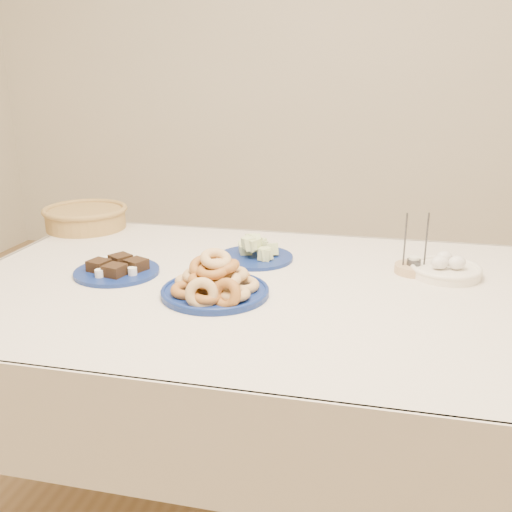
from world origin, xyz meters
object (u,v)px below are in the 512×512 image
object	(u,v)px
donut_platter	(215,283)
melon_plate	(255,252)
candle_holder	(413,267)
egg_bowl	(446,269)
wicker_basket	(86,217)
dining_table	(260,320)
brownie_plate	(117,269)

from	to	relation	value
donut_platter	melon_plate	xyz separation A→B (m)	(0.03, 0.33, -0.01)
donut_platter	candle_holder	size ratio (longest dim) A/B	1.73
egg_bowl	candle_holder	bearing A→B (deg)	175.44
wicker_basket	candle_holder	xyz separation A→B (m)	(1.19, -0.24, -0.03)
melon_plate	wicker_basket	world-z (taller)	same
dining_table	melon_plate	size ratio (longest dim) A/B	6.34
donut_platter	brownie_plate	size ratio (longest dim) A/B	1.02
dining_table	egg_bowl	xyz separation A→B (m)	(0.51, 0.19, 0.13)
dining_table	wicker_basket	size ratio (longest dim) A/B	4.74
melon_plate	wicker_basket	xyz separation A→B (m)	(-0.71, 0.22, 0.02)
melon_plate	candle_holder	distance (m)	0.48
melon_plate	dining_table	bearing A→B (deg)	-73.75
donut_platter	egg_bowl	size ratio (longest dim) A/B	1.19
donut_platter	melon_plate	bearing A→B (deg)	84.10
melon_plate	donut_platter	bearing A→B (deg)	-95.90
dining_table	brownie_plate	xyz separation A→B (m)	(-0.43, -0.01, 0.12)
wicker_basket	melon_plate	bearing A→B (deg)	-17.33
brownie_plate	melon_plate	bearing A→B (deg)	31.73
egg_bowl	dining_table	bearing A→B (deg)	-159.59
dining_table	wicker_basket	distance (m)	0.90
donut_platter	egg_bowl	bearing A→B (deg)	25.99
wicker_basket	dining_table	bearing A→B (deg)	-29.74
dining_table	melon_plate	bearing A→B (deg)	106.25
dining_table	candle_holder	size ratio (longest dim) A/B	9.41
brownie_plate	candle_holder	size ratio (longest dim) A/B	1.70
donut_platter	wicker_basket	world-z (taller)	donut_platter
dining_table	candle_holder	xyz separation A→B (m)	(0.42, 0.20, 0.12)
wicker_basket	brownie_plate	bearing A→B (deg)	-52.47
dining_table	egg_bowl	size ratio (longest dim) A/B	6.47
melon_plate	brownie_plate	distance (m)	0.43
brownie_plate	dining_table	bearing A→B (deg)	0.72
brownie_plate	wicker_basket	world-z (taller)	wicker_basket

